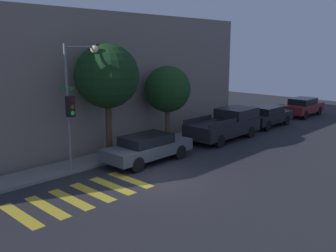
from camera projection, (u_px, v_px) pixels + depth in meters
The scene contains 11 objects.
ground_plane at pixel (156, 180), 16.04m from camera, with size 60.00×60.00×0.00m, color #28282D.
sidewalk at pixel (100, 159), 18.75m from camera, with size 26.00×1.70×0.14m, color slate.
building_row at pixel (51, 81), 20.87m from camera, with size 26.00×6.00×7.44m, color slate.
crosswalk at pixel (82, 196), 14.29m from camera, with size 5.28×2.60×0.00m.
traffic_light_pole at pixel (75, 93), 16.40m from camera, with size 2.06×0.56×5.72m.
sedan_near_corner at pixel (148, 147), 18.37m from camera, with size 4.68×1.81×1.38m.
pickup_truck at pixel (226, 124), 23.04m from camera, with size 5.25×2.11×1.81m.
sedan_middle at pixel (268, 116), 26.73m from camera, with size 4.46×1.75×1.45m.
sedan_far_end at pixel (303, 106), 30.88m from camera, with size 4.45×1.82×1.49m.
tree_near_corner at pixel (107, 76), 18.21m from camera, with size 3.15×3.15×5.77m.
tree_midblock at pixel (168, 89), 21.44m from camera, with size 2.67×2.67×4.56m.
Camera 1 is at (-10.69, -10.85, 5.53)m, focal length 40.00 mm.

